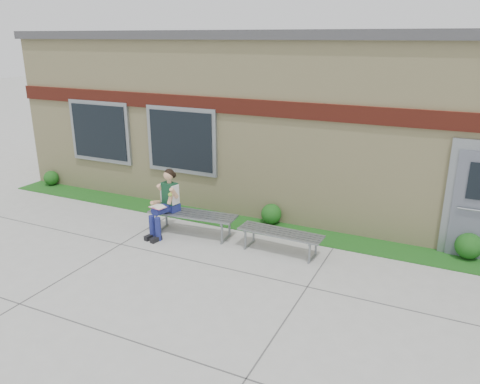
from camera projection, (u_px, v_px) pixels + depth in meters
The scene contains 9 objects.
ground at pixel (242, 288), 7.97m from camera, with size 80.00×80.00×0.00m, color #9E9E99.
grass_strip at pixel (293, 232), 10.19m from camera, with size 16.00×0.80×0.02m, color #134512.
school_building at pixel (338, 114), 12.43m from camera, with size 16.20×6.22×4.20m.
bench_left at pixel (193, 218), 9.98m from camera, with size 1.95×0.69×0.50m.
bench_right at pixel (280, 236), 9.18m from camera, with size 1.70×0.53×0.44m.
girl at pixel (165, 201), 9.90m from camera, with size 0.51×0.89×1.43m.
shrub_west at pixel (51, 178), 13.35m from camera, with size 0.41×0.41×0.41m, color #134512.
shrub_mid at pixel (271, 214), 10.58m from camera, with size 0.46×0.46×0.46m, color #134512.
shrub_east at pixel (469, 246), 8.92m from camera, with size 0.51×0.51×0.51m, color #134512.
Camera 1 is at (3.00, -6.37, 4.07)m, focal length 35.00 mm.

